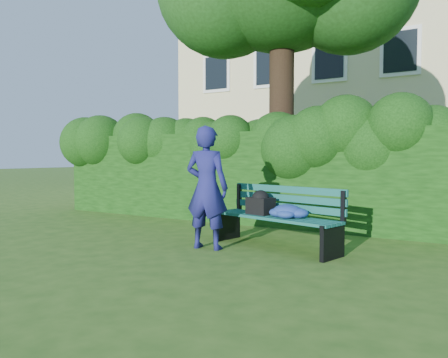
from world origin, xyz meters
The scene contains 5 objects.
ground centered at (0.00, 0.00, 0.00)m, with size 80.00×80.00×0.00m, color #315919.
apartment_building centered at (0.00, 13.99, 6.00)m, with size 16.00×8.08×12.00m.
hedge centered at (0.00, 2.20, 0.90)m, with size 10.00×1.00×1.80m.
park_bench centered at (1.17, 0.15, 0.50)m, with size 2.08×1.05×0.89m.
man_reading centered at (0.32, -0.42, 0.88)m, with size 0.64×0.42×1.76m, color navy.
Camera 1 is at (3.74, -5.63, 1.33)m, focal length 35.00 mm.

